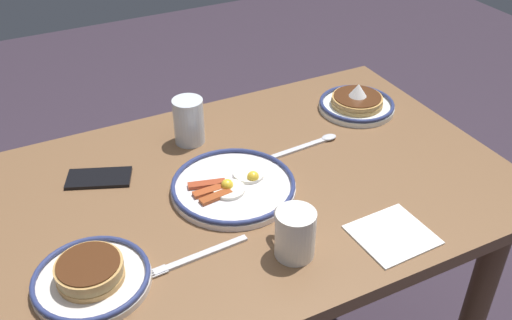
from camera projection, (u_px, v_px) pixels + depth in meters
name	position (u px, v px, depth m)	size (l,w,h in m)	color
dining_table	(251.00, 223.00, 1.38)	(1.18, 0.78, 0.73)	brown
plate_near_main	(233.00, 186.00, 1.28)	(0.28, 0.28, 0.04)	white
plate_center_pancakes	(357.00, 103.00, 1.58)	(0.21, 0.21, 0.08)	white
plate_far_companion	(91.00, 276.00, 1.05)	(0.22, 0.22, 0.05)	silver
coffee_mug	(294.00, 232.00, 1.10)	(0.08, 0.11, 0.10)	white
drinking_glass	(189.00, 123.00, 1.43)	(0.08, 0.08, 0.12)	silver
cell_phone	(99.00, 178.00, 1.32)	(0.14, 0.07, 0.01)	black
paper_napkin	(392.00, 235.00, 1.16)	(0.15, 0.14, 0.00)	white
fork_near	(199.00, 256.00, 1.11)	(0.20, 0.03, 0.01)	silver
tea_spoon	(313.00, 143.00, 1.44)	(0.19, 0.03, 0.01)	silver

